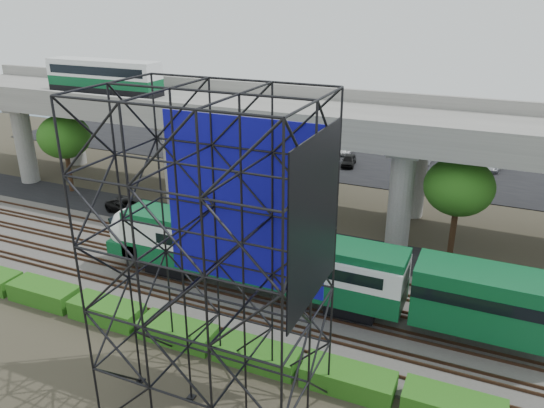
% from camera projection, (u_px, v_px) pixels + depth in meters
% --- Properties ---
extents(ground, '(140.00, 140.00, 0.00)m').
position_uv_depth(ground, '(202.00, 299.00, 34.26)').
color(ground, '#474233').
rests_on(ground, ground).
extents(ballast_bed, '(90.00, 12.00, 0.20)m').
position_uv_depth(ballast_bed, '(217.00, 283.00, 35.92)').
color(ballast_bed, slate).
rests_on(ballast_bed, ground).
extents(service_road, '(90.00, 5.00, 0.08)m').
position_uv_depth(service_road, '(268.00, 235.00, 43.17)').
color(service_road, black).
rests_on(service_road, ground).
extents(parking_lot, '(90.00, 18.00, 0.08)m').
position_uv_depth(parking_lot, '(348.00, 158.00, 63.14)').
color(parking_lot, black).
rests_on(parking_lot, ground).
extents(harbor_water, '(140.00, 40.00, 0.03)m').
position_uv_depth(harbor_water, '(388.00, 120.00, 81.84)').
color(harbor_water, '#486577').
rests_on(harbor_water, ground).
extents(rail_tracks, '(90.00, 9.52, 0.16)m').
position_uv_depth(rail_tracks, '(217.00, 280.00, 35.85)').
color(rail_tracks, '#472D1E').
rests_on(rail_tracks, ballast_bed).
extents(commuter_train, '(29.30, 3.06, 4.30)m').
position_uv_depth(commuter_train, '(286.00, 261.00, 33.00)').
color(commuter_train, black).
rests_on(commuter_train, rail_tracks).
extents(overpass, '(80.00, 12.00, 12.40)m').
position_uv_depth(overpass, '(278.00, 120.00, 45.34)').
color(overpass, '#9E9B93').
rests_on(overpass, ground).
extents(scaffold_tower, '(9.36, 6.36, 15.00)m').
position_uv_depth(scaffold_tower, '(212.00, 269.00, 22.57)').
color(scaffold_tower, black).
rests_on(scaffold_tower, ground).
extents(hedge_strip, '(34.60, 1.80, 1.20)m').
position_uv_depth(hedge_strip, '(178.00, 331.00, 30.02)').
color(hedge_strip, '#235B14').
rests_on(hedge_strip, ground).
extents(trees, '(40.94, 16.94, 7.69)m').
position_uv_depth(trees, '(246.00, 146.00, 47.66)').
color(trees, '#382314').
rests_on(trees, ground).
extents(suv, '(4.90, 3.13, 1.26)m').
position_uv_depth(suv, '(128.00, 207.00, 47.01)').
color(suv, black).
rests_on(suv, service_road).
extents(parked_cars, '(34.90, 9.50, 1.26)m').
position_uv_depth(parked_cars, '(350.00, 154.00, 62.49)').
color(parked_cars, silver).
rests_on(parked_cars, parking_lot).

